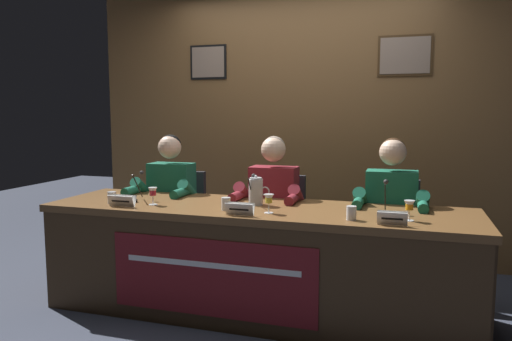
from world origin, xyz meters
TOP-DOWN VIEW (x-y plane):
  - ground_plane at (0.00, 0.00)m, footprint 12.00×12.00m
  - wall_back_panelled at (0.00, 1.45)m, footprint 4.15×0.14m
  - conference_table at (-0.00, -0.11)m, footprint 2.95×0.79m
  - chair_left at (-0.88, 0.58)m, footprint 0.44×0.44m
  - panelist_left at (-0.88, 0.38)m, footprint 0.51×0.48m
  - nameplate_left at (-0.88, -0.28)m, footprint 0.19×0.06m
  - juice_glass_left at (-0.71, -0.16)m, footprint 0.06×0.06m
  - water_cup_left at (-1.01, -0.20)m, footprint 0.06×0.06m
  - microphone_left at (-0.89, -0.07)m, footprint 0.06×0.17m
  - chair_center at (0.00, 0.58)m, footprint 0.44×0.44m
  - panelist_center at (0.00, 0.38)m, footprint 0.51×0.48m
  - nameplate_center at (-0.01, -0.31)m, footprint 0.18×0.06m
  - juice_glass_center at (0.15, -0.19)m, footprint 0.06×0.06m
  - water_cup_center at (-0.15, -0.18)m, footprint 0.06×0.06m
  - microphone_center at (-0.05, 0.01)m, footprint 0.06×0.17m
  - chair_right at (0.88, 0.58)m, footprint 0.44×0.44m
  - panelist_right at (0.88, 0.38)m, footprint 0.51×0.48m
  - nameplate_right at (0.91, -0.30)m, footprint 0.17×0.06m
  - juice_glass_right at (1.01, -0.15)m, footprint 0.06×0.06m
  - water_cup_right at (0.67, -0.23)m, footprint 0.06×0.06m
  - microphone_right at (0.86, -0.03)m, footprint 0.06×0.17m
  - water_pitcher_central at (-0.02, 0.07)m, footprint 0.15×0.10m

SIDE VIEW (x-z plane):
  - ground_plane at x=0.00m, z-range 0.00..0.00m
  - chair_left at x=-0.88m, z-range -0.02..0.87m
  - chair_center at x=0.00m, z-range -0.02..0.87m
  - chair_right at x=0.88m, z-range -0.02..0.87m
  - conference_table at x=0.00m, z-range 0.13..0.88m
  - panelist_left at x=-0.88m, z-range 0.10..1.31m
  - panelist_center at x=0.00m, z-range 0.10..1.31m
  - panelist_right at x=0.88m, z-range 0.10..1.31m
  - water_cup_left at x=-1.01m, z-range 0.74..0.83m
  - water_cup_center at x=-0.15m, z-range 0.74..0.83m
  - water_cup_right at x=0.67m, z-range 0.74..0.83m
  - nameplate_right at x=0.91m, z-range 0.75..0.83m
  - nameplate_center at x=-0.01m, z-range 0.75..0.83m
  - nameplate_left at x=-0.88m, z-range 0.75..0.83m
  - microphone_left at x=-0.89m, z-range 0.72..0.93m
  - microphone_center at x=-0.05m, z-range 0.72..0.93m
  - microphone_right at x=0.86m, z-range 0.72..0.93m
  - juice_glass_left at x=-0.71m, z-range 0.77..0.90m
  - juice_glass_center at x=0.15m, z-range 0.77..0.90m
  - juice_glass_right at x=1.01m, z-range 0.77..0.90m
  - water_pitcher_central at x=-0.02m, z-range 0.74..0.95m
  - wall_back_panelled at x=0.00m, z-range 0.00..2.60m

